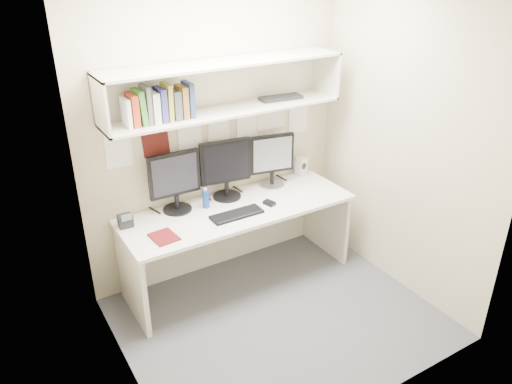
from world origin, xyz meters
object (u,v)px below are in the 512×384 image
desk (238,243)px  monitor_center (226,167)px  speaker (301,166)px  keyboard (237,214)px  desk_phone (125,221)px  monitor_left (175,180)px  monitor_right (272,158)px  maroon_notebook (164,237)px

desk → monitor_center: size_ratio=3.80×
desk → speaker: size_ratio=11.18×
desk → speaker: 1.00m
keyboard → speaker: 1.02m
keyboard → desk_phone: size_ratio=3.35×
monitor_left → keyboard: size_ratio=1.16×
desk → monitor_center: bearing=87.5°
speaker → desk_phone: speaker is taller
monitor_left → desk_phone: bearing=-172.7°
monitor_right → desk_phone: (-1.40, -0.05, -0.21)m
monitor_center → desk: bearing=-84.8°
monitor_center → speaker: monitor_center is taller
desk → maroon_notebook: size_ratio=9.11×
speaker → desk_phone: 1.77m
monitor_right → desk: bearing=-144.5°
monitor_left → desk: bearing=-25.0°
desk → keyboard: bearing=-122.2°
monitor_left → keyboard: 0.58m
monitor_left → maroon_notebook: size_ratio=2.32×
maroon_notebook → desk_phone: (-0.19, 0.31, 0.05)m
monitor_center → maroon_notebook: (-0.73, -0.37, -0.28)m
monitor_center → desk_phone: 0.95m
desk_phone → monitor_center: bearing=5.3°
speaker → maroon_notebook: 1.63m
maroon_notebook → keyboard: bearing=-4.0°
monitor_right → desk_phone: 1.41m
monitor_right → desk_phone: monitor_right is taller
monitor_left → maroon_notebook: 0.53m
monitor_right → maroon_notebook: bearing=-152.1°
keyboard → monitor_right: bearing=31.8°
monitor_left → monitor_right: monitor_left is taller
monitor_center → keyboard: size_ratio=1.19×
monitor_right → maroon_notebook: (-1.20, -0.37, -0.26)m
desk → monitor_left: 0.82m
keyboard → monitor_center: bearing=75.1°
monitor_center → maroon_notebook: bearing=-145.6°
speaker → desk_phone: size_ratio=1.36×
desk_phone → monitor_right: bearing=4.2°
monitor_right → maroon_notebook: 1.28m
maroon_notebook → monitor_right: bearing=11.4°
monitor_left → desk_phone: (-0.46, -0.05, -0.22)m
desk → monitor_left: (-0.46, 0.22, 0.64)m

